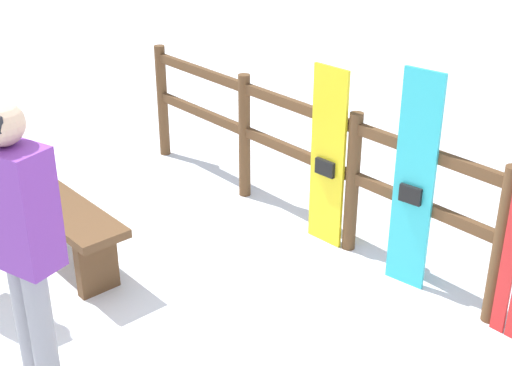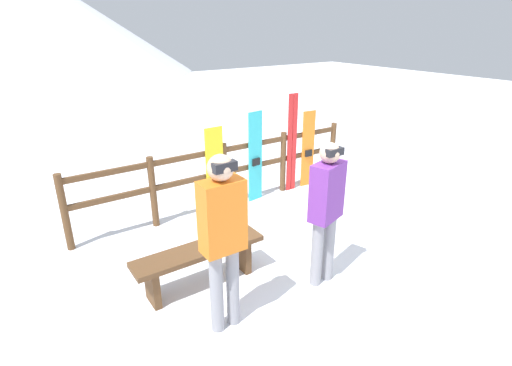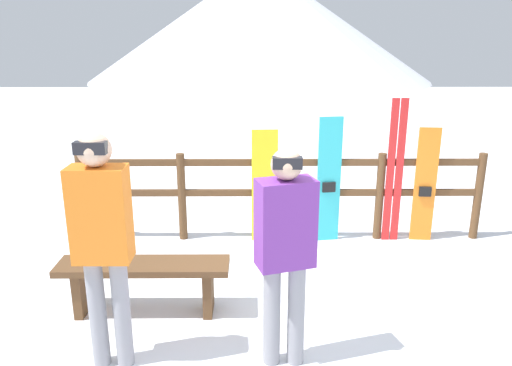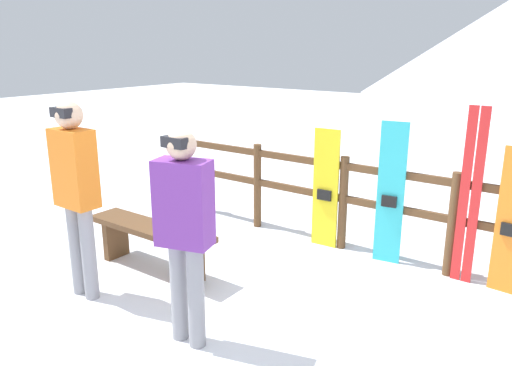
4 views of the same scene
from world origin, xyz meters
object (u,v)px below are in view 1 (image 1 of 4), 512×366
(snowboard_cyan, at_px, (414,184))
(snowboard_yellow, at_px, (328,159))
(person_purple, at_px, (19,233))
(bench, at_px, (54,213))

(snowboard_cyan, bearing_deg, snowboard_yellow, -179.99)
(person_purple, xyz_separation_m, snowboard_cyan, (0.68, 2.38, -0.24))
(snowboard_yellow, relative_size, snowboard_cyan, 0.90)
(bench, bearing_deg, snowboard_cyan, 41.17)
(person_purple, distance_m, snowboard_cyan, 2.49)
(bench, xyz_separation_m, person_purple, (1.22, -0.73, 0.63))
(person_purple, bearing_deg, snowboard_cyan, 74.17)
(bench, bearing_deg, snowboard_yellow, 55.84)
(person_purple, height_order, snowboard_cyan, person_purple)
(person_purple, xyz_separation_m, snowboard_yellow, (-0.09, 2.38, -0.31))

